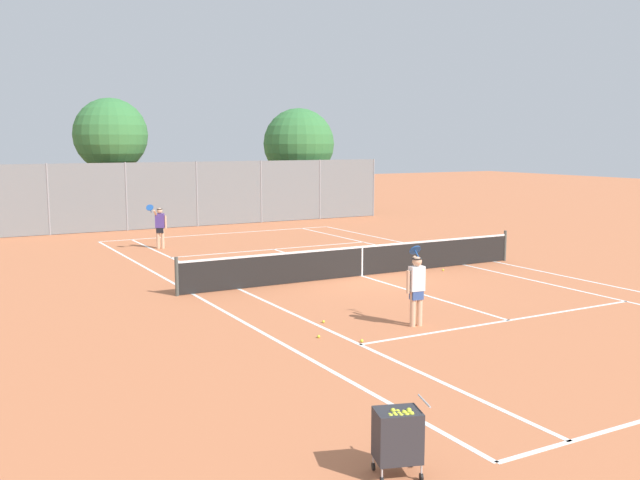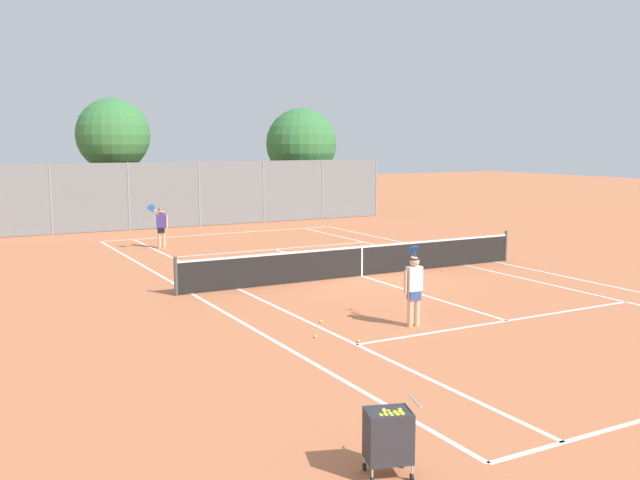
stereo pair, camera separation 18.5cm
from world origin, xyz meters
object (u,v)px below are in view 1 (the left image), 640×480
Objects in this scene: loose_tennis_ball_1 at (323,322)px; loose_tennis_ball_0 at (319,336)px; player_far_left at (160,225)px; loose_tennis_ball_2 at (362,341)px; ball_cart at (398,435)px; tree_behind_left at (109,137)px; loose_tennis_ball_3 at (420,262)px; tennis_net at (362,260)px; loose_tennis_ball_5 at (234,279)px; tree_behind_right at (299,146)px; player_near_side at (416,286)px; loose_tennis_ball_4 at (443,270)px.

loose_tennis_ball_0 is at bearing -123.96° from loose_tennis_ball_1.
player_far_left reaches higher than loose_tennis_ball_2.
tree_behind_left is (3.10, 28.62, 3.85)m from ball_cart.
tennis_net is at bearing -159.80° from loose_tennis_ball_3.
tree_behind_left reaches higher than loose_tennis_ball_5.
tree_behind_left is 1.04× the size of tree_behind_right.
loose_tennis_ball_1 is at bearing -131.09° from tennis_net.
tree_behind_left is at bearing 89.53° from loose_tennis_ball_1.
loose_tennis_ball_1 is (-1.70, 1.25, -0.89)m from player_near_side.
tennis_net is 181.82× the size of loose_tennis_ball_3.
loose_tennis_ball_0 is at bearing 130.60° from loose_tennis_ball_2.
loose_tennis_ball_3 is at bearing -47.72° from player_far_left.
tennis_net is 6.76× the size of player_far_left.
loose_tennis_ball_3 is 0.01× the size of tree_behind_left.
loose_tennis_ball_3 is at bearing 20.20° from tennis_net.
tree_behind_right is at bearing 2.83° from tree_behind_left.
loose_tennis_ball_0 is 1.00× the size of loose_tennis_ball_3.
tree_behind_right is (10.97, 23.87, 3.89)m from loose_tennis_ball_2.
player_far_left is at bearing 89.50° from loose_tennis_ball_1.
player_near_side is 7.26m from loose_tennis_ball_4.
player_far_left is 0.29× the size of tree_behind_right.
loose_tennis_ball_5 is 19.89m from tree_behind_right.
ball_cart is 7.67m from loose_tennis_ball_1.
loose_tennis_ball_2 is at bearing -91.92° from loose_tennis_ball_5.
tree_behind_right is at bearing 77.00° from loose_tennis_ball_4.
tennis_net is 181.82× the size of loose_tennis_ball_2.
ball_cart is at bearing -98.52° from player_far_left.
tree_behind_right is (10.76, 8.84, 3.00)m from player_far_left.
player_far_left is 0.28× the size of tree_behind_left.
player_near_side is 23.12m from tree_behind_left.
player_near_side is at bearing -4.45° from loose_tennis_ball_0.
loose_tennis_ball_3 is 17.33m from tree_behind_right.
loose_tennis_ball_2 is (-1.79, -0.54, -0.89)m from player_near_side.
loose_tennis_ball_2 and loose_tennis_ball_3 have the same top height.
loose_tennis_ball_1 and loose_tennis_ball_2 have the same top height.
tree_behind_left is (-3.74, 17.07, 3.88)m from tennis_net.
ball_cart is 29.05m from tree_behind_left.
tree_behind_right is (10.71, 16.30, 3.89)m from loose_tennis_ball_5.
loose_tennis_ball_3 is (7.75, 6.70, 0.00)m from loose_tennis_ball_0.
loose_tennis_ball_3 is (7.13, 7.43, 0.00)m from loose_tennis_ball_2.
loose_tennis_ball_0 is at bearing -145.92° from loose_tennis_ball_4.
loose_tennis_ball_3 is at bearing 78.38° from loose_tennis_ball_4.
loose_tennis_ball_3 is at bearing 46.18° from loose_tennis_ball_2.
player_near_side is at bearing -111.46° from tree_behind_right.
tree_behind_left is at bearing 83.81° from ball_cart.
loose_tennis_ball_1 is (-0.12, -13.24, -0.89)m from player_far_left.
player_far_left is 9.00m from tree_behind_left.
player_far_left is 11.42m from loose_tennis_ball_4.
loose_tennis_ball_5 is (0.25, 7.58, 0.00)m from loose_tennis_ball_2.
tree_behind_right is at bearing 56.68° from loose_tennis_ball_5.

